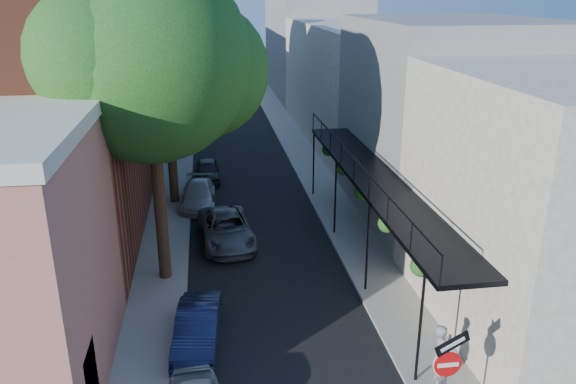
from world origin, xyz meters
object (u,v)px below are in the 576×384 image
object	(u,v)px
pedestrian	(440,354)
oak_mid	(173,60)
oak_far	(180,23)
oak_near	(162,63)
parked_car_c	(227,229)
parked_car_b	(198,328)
parked_car_e	(207,171)
sign_post	(447,368)
parked_car_d	(199,195)

from	to	relation	value
pedestrian	oak_mid	bearing A→B (deg)	34.56
oak_mid	oak_far	bearing A→B (deg)	89.59
oak_near	parked_car_c	bearing A→B (deg)	53.07
parked_car_b	parked_car_c	bearing A→B (deg)	86.42
oak_near	parked_car_c	size ratio (longest dim) A/B	2.52
parked_car_e	oak_mid	bearing A→B (deg)	-113.11
sign_post	pedestrian	bearing A→B (deg)	69.09
oak_near	parked_car_d	size ratio (longest dim) A/B	2.88
oak_far	parked_car_e	xyz separation A→B (m)	(1.23, -5.88, -7.69)
parked_car_b	pedestrian	xyz separation A→B (m)	(6.45, -2.85, 0.42)
oak_mid	parked_car_e	world-z (taller)	oak_mid
sign_post	oak_far	world-z (taller)	oak_far
oak_near	pedestrian	distance (m)	12.45
parked_car_b	pedestrian	bearing A→B (deg)	-18.11
oak_near	parked_car_d	xyz separation A→B (m)	(0.77, 7.17, -7.30)
sign_post	parked_car_b	size ratio (longest dim) A/B	0.84
oak_mid	oak_far	size ratio (longest dim) A/B	0.86
sign_post	parked_car_e	distance (m)	21.14
oak_near	pedestrian	xyz separation A→B (m)	(7.23, -7.44, -6.87)
oak_near	parked_car_b	size ratio (longest dim) A/B	3.21
parked_car_e	pedestrian	distance (m)	19.52
oak_mid	parked_car_e	bearing A→B (deg)	67.78
sign_post	oak_near	distance (m)	12.77
parked_car_b	pedestrian	world-z (taller)	pedestrian
oak_far	parked_car_d	xyz separation A→B (m)	(0.75, -9.84, -7.68)
parked_car_b	parked_car_e	world-z (taller)	parked_car_b
parked_car_c	parked_car_e	bearing A→B (deg)	89.50
parked_car_e	sign_post	bearing A→B (deg)	-76.38
oak_far	parked_car_d	world-z (taller)	oak_far
parked_car_c	parked_car_d	size ratio (longest dim) A/B	1.14
parked_car_b	pedestrian	size ratio (longest dim) A/B	2.01
sign_post	pedestrian	world-z (taller)	sign_post
oak_far	parked_car_b	xyz separation A→B (m)	(0.77, -21.60, -7.67)
sign_post	parked_car_d	xyz separation A→B (m)	(-5.76, 16.46, -1.46)
parked_car_b	parked_car_e	xyz separation A→B (m)	(0.46, 15.72, -0.01)
pedestrian	oak_far	bearing A→B (deg)	25.72
parked_car_d	oak_mid	bearing A→B (deg)	137.35
oak_mid	oak_near	bearing A→B (deg)	-89.63
oak_mid	pedestrian	bearing A→B (deg)	-64.71
oak_mid	parked_car_e	distance (m)	7.33
sign_post	oak_mid	bearing A→B (deg)	110.86
oak_far	parked_car_e	distance (m)	9.75
parked_car_e	oak_far	bearing A→B (deg)	100.89
parked_car_d	oak_far	bearing A→B (deg)	96.14
parked_car_b	oak_far	bearing A→B (deg)	97.79
parked_car_c	parked_car_d	distance (m)	4.71
parked_car_e	pedestrian	world-z (taller)	pedestrian
sign_post	parked_car_c	world-z (taller)	sign_post
oak_far	parked_car_d	bearing A→B (deg)	-85.62
sign_post	oak_mid	xyz separation A→B (m)	(-6.58, 17.26, 5.02)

